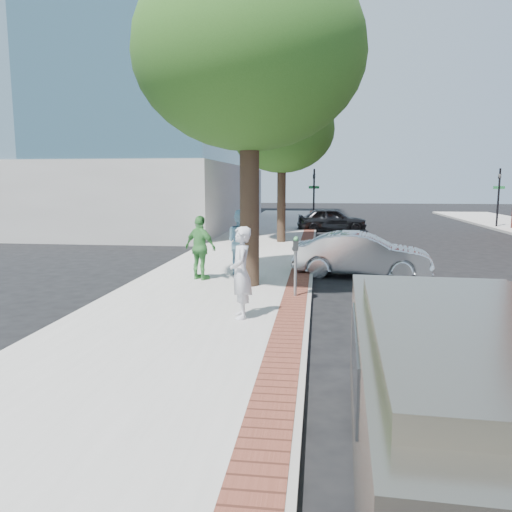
% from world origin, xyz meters
% --- Properties ---
extents(ground, '(120.00, 120.00, 0.00)m').
position_xyz_m(ground, '(0.00, 0.00, 0.00)').
color(ground, black).
rests_on(ground, ground).
extents(sidewalk, '(5.00, 60.00, 0.15)m').
position_xyz_m(sidewalk, '(-1.50, 8.00, 0.07)').
color(sidewalk, '#9E9991').
rests_on(sidewalk, ground).
extents(brick_strip, '(0.60, 60.00, 0.01)m').
position_xyz_m(brick_strip, '(0.70, 8.00, 0.15)').
color(brick_strip, brown).
rests_on(brick_strip, sidewalk).
extents(curb, '(0.10, 60.00, 0.15)m').
position_xyz_m(curb, '(1.05, 8.00, 0.07)').
color(curb, gray).
rests_on(curb, ground).
extents(office_tower, '(18.00, 22.00, 24.00)m').
position_xyz_m(office_tower, '(-13.00, 22.00, 12.00)').
color(office_tower, slate).
rests_on(office_tower, ground).
extents(office_base, '(18.20, 22.20, 4.00)m').
position_xyz_m(office_base, '(-13.00, 22.00, 2.00)').
color(office_base, gray).
rests_on(office_base, ground).
extents(signal_near, '(0.70, 0.15, 3.80)m').
position_xyz_m(signal_near, '(0.90, 22.00, 2.25)').
color(signal_near, black).
rests_on(signal_near, ground).
extents(signal_far, '(0.70, 0.15, 3.80)m').
position_xyz_m(signal_far, '(12.50, 22.00, 2.25)').
color(signal_far, black).
rests_on(signal_far, ground).
extents(tree_near, '(6.00, 6.00, 8.51)m').
position_xyz_m(tree_near, '(-0.60, 1.90, 6.17)').
color(tree_near, black).
rests_on(tree_near, sidewalk).
extents(tree_far, '(4.80, 4.80, 7.14)m').
position_xyz_m(tree_far, '(-0.50, 12.00, 5.30)').
color(tree_far, black).
rests_on(tree_far, sidewalk).
extents(parking_meter, '(0.12, 0.32, 1.47)m').
position_xyz_m(parking_meter, '(0.70, 0.69, 1.21)').
color(parking_meter, gray).
rests_on(parking_meter, sidewalk).
extents(person_gray, '(0.59, 0.77, 1.90)m').
position_xyz_m(person_gray, '(-0.32, -1.42, 1.10)').
color(person_gray, silver).
rests_on(person_gray, sidewalk).
extents(person_officer, '(1.21, 1.17, 1.97)m').
position_xyz_m(person_officer, '(-1.10, 3.52, 1.14)').
color(person_officer, '#97CCEA').
rests_on(person_officer, sidewalk).
extents(person_green, '(1.17, 0.90, 1.85)m').
position_xyz_m(person_green, '(-2.11, 2.50, 1.07)').
color(person_green, '#449747').
rests_on(person_green, sidewalk).
extents(sedan_silver, '(4.35, 1.91, 1.39)m').
position_xyz_m(sedan_silver, '(2.60, 4.33, 0.70)').
color(sedan_silver, '#B6BABE').
rests_on(sedan_silver, ground).
extents(bg_car, '(4.27, 2.02, 1.41)m').
position_xyz_m(bg_car, '(2.03, 18.94, 0.71)').
color(bg_car, black).
rests_on(bg_car, ground).
extents(van, '(2.17, 5.14, 1.86)m').
position_xyz_m(van, '(2.58, -6.93, 1.02)').
color(van, gray).
rests_on(van, ground).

